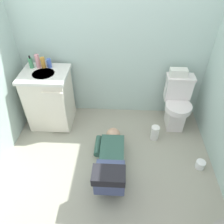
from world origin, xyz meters
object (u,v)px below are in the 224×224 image
faucet (46,64)px  bottle_pink (38,61)px  toilet_paper_roll (200,165)px  paper_towel_roll (155,133)px  bottle_amber (43,63)px  bottle_blue (49,63)px  person_plumber (111,163)px  vanity_cabinet (50,99)px  toilet (177,104)px  tissue_box (179,73)px  soap_dispenser (31,63)px

faucet → bottle_pink: bearing=-174.6°
bottle_pink → toilet_paper_roll: size_ratio=1.62×
paper_towel_roll → bottle_amber: bearing=164.6°
bottle_amber → bottle_blue: size_ratio=1.18×
bottle_blue → faucet: bearing=179.0°
bottle_blue → toilet_paper_roll: bottle_blue is taller
person_plumber → bottle_pink: size_ratio=5.98×
faucet → person_plumber: bearing=-48.0°
bottle_pink → bottle_amber: bearing=1.1°
person_plumber → bottle_blue: 1.48m
vanity_cabinet → person_plumber: (0.89, -0.84, -0.24)m
person_plumber → bottle_amber: bottle_amber is taller
toilet → paper_towel_roll: toilet is taller
person_plumber → tissue_box: bearing=50.2°
soap_dispenser → paper_towel_roll: (1.64, -0.40, -0.78)m
bottle_amber → paper_towel_roll: size_ratio=0.67×
paper_towel_roll → soap_dispenser: bearing=166.3°
bottle_pink → bottle_amber: (0.07, 0.00, -0.02)m
vanity_cabinet → bottle_pink: (-0.10, 0.14, 0.49)m
person_plumber → paper_towel_roll: size_ratio=5.10×
soap_dispenser → bottle_amber: soap_dispenser is taller
vanity_cabinet → paper_towel_roll: size_ratio=3.93×
tissue_box → faucet: bearing=179.7°
soap_dispenser → toilet_paper_roll: 2.46m
bottle_pink → bottle_blue: bearing=3.5°
bottle_pink → toilet_paper_roll: (2.06, -0.86, -0.86)m
faucet → vanity_cabinet: bearing=-88.7°
vanity_cabinet → bottle_blue: 0.48m
toilet → toilet_paper_roll: (0.20, -0.77, -0.32)m
tissue_box → paper_towel_roll: bearing=-121.9°
person_plumber → bottle_blue: bottle_blue is taller
vanity_cabinet → tissue_box: size_ratio=3.73×
toilet → faucet: size_ratio=7.50×
person_plumber → toilet: bearing=45.9°
person_plumber → paper_towel_roll: bearing=45.4°
tissue_box → toilet_paper_roll: tissue_box is taller
faucet → bottle_pink: 0.11m
vanity_cabinet → bottle_pink: 0.52m
bottle_pink → toilet: bearing=-2.8°
toilet_paper_roll → bottle_blue: bearing=155.7°
tissue_box → soap_dispenser: size_ratio=1.33×
bottle_pink → paper_towel_roll: size_ratio=0.85×
toilet → vanity_cabinet: bearing=-178.5°
person_plumber → bottle_pink: bearing=135.3°
tissue_box → bottle_amber: bottle_amber is taller
faucet → bottle_pink: size_ratio=0.56×
person_plumber → tissue_box: size_ratio=4.84×
person_plumber → toilet_paper_roll: bearing=6.6°
vanity_cabinet → toilet_paper_roll: 2.12m
toilet → paper_towel_roll: bearing=-133.2°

